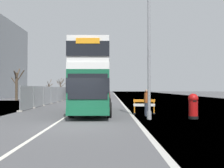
{
  "coord_description": "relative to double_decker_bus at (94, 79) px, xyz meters",
  "views": [
    {
      "loc": [
        1.69,
        -12.27,
        1.89
      ],
      "look_at": [
        1.83,
        4.63,
        2.2
      ],
      "focal_mm": 38.82,
      "sensor_mm": 36.0,
      "label": 1
    }
  ],
  "objects": [
    {
      "name": "car_oncoming_near",
      "position": [
        -3.38,
        19.54,
        -1.67
      ],
      "size": [
        2.09,
        4.0,
        2.05
      ],
      "color": "slate",
      "rests_on": "ground"
    },
    {
      "name": "car_receding_far",
      "position": [
        0.27,
        35.54,
        -1.66
      ],
      "size": [
        2.09,
        4.29,
        2.07
      ],
      "color": "black",
      "rests_on": "ground"
    },
    {
      "name": "double_decker_bus",
      "position": [
        0.0,
        0.0,
        0.0
      ],
      "size": [
        2.78,
        10.44,
        4.95
      ],
      "color": "#145638",
      "rests_on": "ground"
    },
    {
      "name": "car_receding_mid",
      "position": [
        0.33,
        27.83,
        -1.6
      ],
      "size": [
        1.99,
        4.19,
        2.22
      ],
      "color": "maroon",
      "rests_on": "ground"
    },
    {
      "name": "construction_site_fence",
      "position": [
        -5.98,
        12.58,
        -1.6
      ],
      "size": [
        0.44,
        24.0,
        2.16
      ],
      "color": "#A8AAAD",
      "rests_on": "ground"
    },
    {
      "name": "bare_tree_far_verge_near",
      "position": [
        -13.54,
        19.63,
        -0.03
      ],
      "size": [
        2.16,
        2.42,
        5.16
      ],
      "color": "#4C3D2D",
      "rests_on": "ground"
    },
    {
      "name": "pedestrian_at_kerb",
      "position": [
        3.78,
        -2.34,
        -1.71
      ],
      "size": [
        0.34,
        0.34,
        1.82
      ],
      "color": "#2D3342",
      "rests_on": "ground"
    },
    {
      "name": "roadworks_barrier",
      "position": [
        3.82,
        -0.89,
        -1.97
      ],
      "size": [
        1.61,
        0.56,
        1.08
      ],
      "color": "orange",
      "rests_on": "ground"
    },
    {
      "name": "bare_tree_far_verge_mid",
      "position": [
        -12.24,
        47.62,
        -0.13
      ],
      "size": [
        2.79,
        3.19,
        4.82
      ],
      "color": "#4C3D2D",
      "rests_on": "ground"
    },
    {
      "name": "red_pillar_postbox",
      "position": [
        6.45,
        -3.86,
        -1.77
      ],
      "size": [
        0.62,
        0.62,
        1.57
      ],
      "color": "black",
      "rests_on": "ground"
    },
    {
      "name": "bare_tree_far_verge_far",
      "position": [
        -15.46,
        47.61,
        -0.71
      ],
      "size": [
        1.81,
        3.29,
        4.51
      ],
      "color": "#4C3D2D",
      "rests_on": "ground"
    },
    {
      "name": "ground",
      "position": [
        0.23,
        -6.5,
        -2.68
      ],
      "size": [
        140.0,
        280.0,
        0.1
      ],
      "color": "#4C4C4F"
    },
    {
      "name": "lamppost_foreground",
      "position": [
        3.66,
        -4.15,
        1.19
      ],
      "size": [
        0.29,
        0.7,
        8.1
      ],
      "color": "gray",
      "rests_on": "ground"
    }
  ]
}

